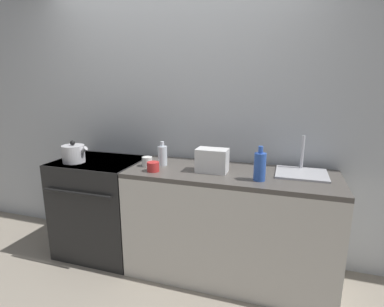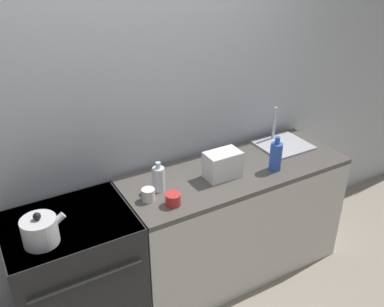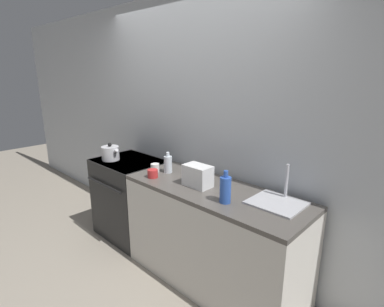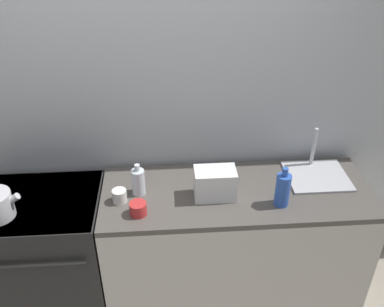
{
  "view_description": "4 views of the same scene",
  "coord_description": "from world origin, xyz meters",
  "px_view_note": "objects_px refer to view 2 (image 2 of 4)",
  "views": [
    {
      "loc": [
        0.99,
        -1.94,
        1.59
      ],
      "look_at": [
        0.24,
        0.39,
        1.01
      ],
      "focal_mm": 28.0,
      "sensor_mm": 36.0,
      "label": 1
    },
    {
      "loc": [
        -0.99,
        -1.81,
        2.42
      ],
      "look_at": [
        0.28,
        0.4,
        1.06
      ],
      "focal_mm": 40.0,
      "sensor_mm": 36.0,
      "label": 2
    },
    {
      "loc": [
        2.08,
        -1.51,
        1.86
      ],
      "look_at": [
        0.28,
        0.38,
        1.14
      ],
      "focal_mm": 28.0,
      "sensor_mm": 36.0,
      "label": 3
    },
    {
      "loc": [
        0.16,
        -1.73,
        2.49
      ],
      "look_at": [
        0.32,
        0.38,
        1.14
      ],
      "focal_mm": 40.0,
      "sensor_mm": 36.0,
      "label": 4
    }
  ],
  "objects_px": {
    "toaster": "(223,165)",
    "cup_red": "(173,199)",
    "stove": "(76,278)",
    "bottle_clear": "(159,179)",
    "bottle_blue": "(276,156)",
    "kettle": "(40,231)",
    "cup_white": "(148,195)"
  },
  "relations": [
    {
      "from": "bottle_blue",
      "to": "cup_white",
      "type": "xyz_separation_m",
      "value": [
        -0.94,
        0.09,
        -0.07
      ]
    },
    {
      "from": "stove",
      "to": "bottle_blue",
      "type": "distance_m",
      "value": 1.55
    },
    {
      "from": "bottle_clear",
      "to": "cup_white",
      "type": "height_order",
      "value": "bottle_clear"
    },
    {
      "from": "stove",
      "to": "cup_white",
      "type": "xyz_separation_m",
      "value": [
        0.51,
        -0.04,
        0.48
      ]
    },
    {
      "from": "bottle_blue",
      "to": "cup_red",
      "type": "xyz_separation_m",
      "value": [
        -0.83,
        -0.03,
        -0.07
      ]
    },
    {
      "from": "cup_red",
      "to": "bottle_clear",
      "type": "bearing_deg",
      "value": 90.76
    },
    {
      "from": "stove",
      "to": "cup_red",
      "type": "xyz_separation_m",
      "value": [
        0.62,
        -0.16,
        0.48
      ]
    },
    {
      "from": "bottle_blue",
      "to": "cup_white",
      "type": "distance_m",
      "value": 0.94
    },
    {
      "from": "kettle",
      "to": "cup_red",
      "type": "bearing_deg",
      "value": -2.75
    },
    {
      "from": "toaster",
      "to": "cup_red",
      "type": "height_order",
      "value": "toaster"
    },
    {
      "from": "kettle",
      "to": "toaster",
      "type": "distance_m",
      "value": 1.24
    },
    {
      "from": "bottle_clear",
      "to": "cup_red",
      "type": "xyz_separation_m",
      "value": [
        0.0,
        -0.19,
        -0.05
      ]
    },
    {
      "from": "stove",
      "to": "toaster",
      "type": "height_order",
      "value": "toaster"
    },
    {
      "from": "stove",
      "to": "bottle_clear",
      "type": "xyz_separation_m",
      "value": [
        0.62,
        0.04,
        0.53
      ]
    },
    {
      "from": "bottle_blue",
      "to": "cup_white",
      "type": "bearing_deg",
      "value": 174.37
    },
    {
      "from": "kettle",
      "to": "cup_red",
      "type": "distance_m",
      "value": 0.79
    },
    {
      "from": "bottle_clear",
      "to": "cup_white",
      "type": "xyz_separation_m",
      "value": [
        -0.11,
        -0.07,
        -0.05
      ]
    },
    {
      "from": "toaster",
      "to": "cup_red",
      "type": "distance_m",
      "value": 0.47
    },
    {
      "from": "kettle",
      "to": "cup_white",
      "type": "relative_size",
      "value": 2.86
    },
    {
      "from": "stove",
      "to": "kettle",
      "type": "xyz_separation_m",
      "value": [
        -0.16,
        -0.12,
        0.52
      ]
    },
    {
      "from": "toaster",
      "to": "cup_red",
      "type": "xyz_separation_m",
      "value": [
        -0.45,
        -0.13,
        -0.06
      ]
    },
    {
      "from": "toaster",
      "to": "cup_white",
      "type": "distance_m",
      "value": 0.56
    },
    {
      "from": "stove",
      "to": "cup_white",
      "type": "height_order",
      "value": "cup_white"
    },
    {
      "from": "kettle",
      "to": "bottle_blue",
      "type": "xyz_separation_m",
      "value": [
        1.61,
        -0.01,
        0.03
      ]
    },
    {
      "from": "bottle_blue",
      "to": "cup_white",
      "type": "height_order",
      "value": "bottle_blue"
    },
    {
      "from": "kettle",
      "to": "bottle_blue",
      "type": "distance_m",
      "value": 1.61
    },
    {
      "from": "bottle_blue",
      "to": "stove",
      "type": "bearing_deg",
      "value": 174.88
    },
    {
      "from": "cup_white",
      "to": "stove",
      "type": "bearing_deg",
      "value": 175.83
    },
    {
      "from": "bottle_blue",
      "to": "toaster",
      "type": "bearing_deg",
      "value": 164.75
    },
    {
      "from": "cup_red",
      "to": "kettle",
      "type": "bearing_deg",
      "value": 177.25
    },
    {
      "from": "toaster",
      "to": "bottle_blue",
      "type": "relative_size",
      "value": 0.96
    },
    {
      "from": "cup_red",
      "to": "stove",
      "type": "bearing_deg",
      "value": 165.73
    }
  ]
}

